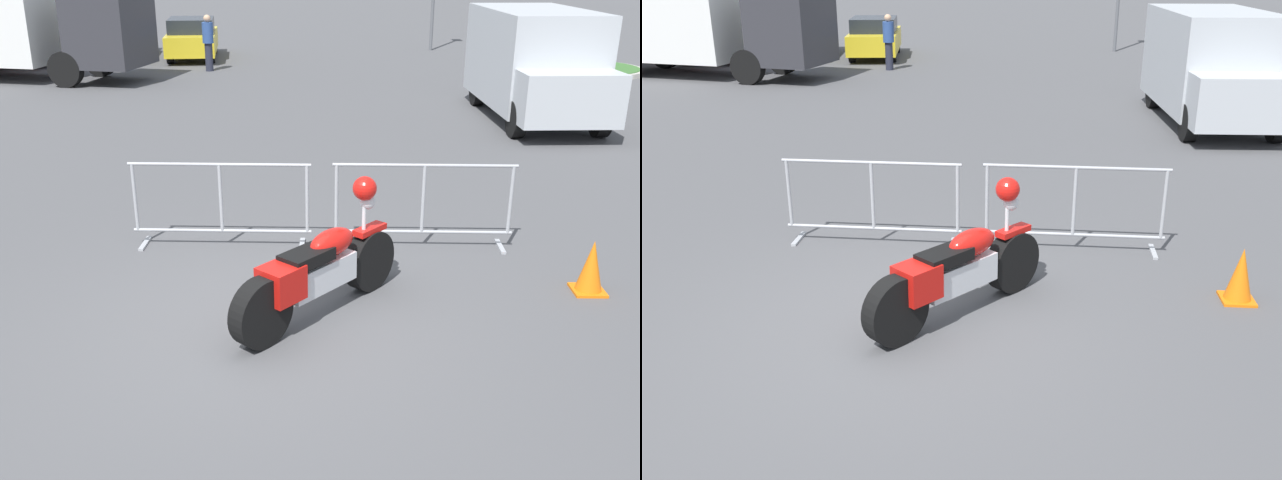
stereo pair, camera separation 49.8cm
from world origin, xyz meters
The scene contains 12 objects.
ground_plane centered at (0.00, 0.00, 0.00)m, with size 120.00×120.00×0.00m, color #4C4C4F.
motorcycle centered at (0.53, 0.26, 0.49)m, with size 1.62×1.86×1.29m.
crowd_barrier_near centered at (-0.70, 2.08, 0.55)m, with size 2.21×0.47×1.07m.
crowd_barrier_far centered at (1.77, 2.08, 0.55)m, with size 2.21×0.47×1.07m.
box_truck centered at (-8.84, 14.91, 1.64)m, with size 7.99×3.71×2.98m.
delivery_van centered at (5.07, 9.72, 1.24)m, with size 2.18×5.08×2.31m.
parked_car_red centered at (-9.56, 18.72, 0.75)m, with size 2.30×4.56×1.49m.
parked_car_blue centered at (-6.88, 19.42, 0.77)m, with size 2.35×4.67×1.52m.
parked_car_yellow centered at (-4.21, 19.41, 0.69)m, with size 2.11×4.19×1.37m.
pedestrian centered at (-3.17, 16.49, 0.92)m, with size 0.47×0.47×1.69m.
planter_island centered at (8.48, 16.43, 0.20)m, with size 3.55×3.55×0.86m.
traffic_cone centered at (3.43, 0.82, 0.29)m, with size 0.34×0.34×0.59m.
Camera 1 is at (0.64, -6.16, 3.38)m, focal length 40.00 mm.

